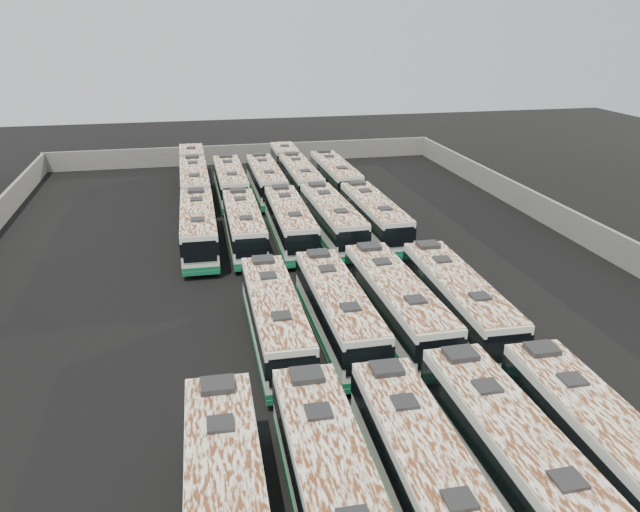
{
  "coord_description": "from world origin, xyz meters",
  "views": [
    {
      "loc": [
        -6.71,
        -36.98,
        16.39
      ],
      "look_at": [
        1.32,
        0.38,
        1.6
      ],
      "focal_mm": 35.0,
      "sensor_mm": 36.0,
      "label": 1
    }
  ],
  "objects_px": {
    "bus_front_far_right": "(607,452)",
    "bus_back_far_right": "(335,176)",
    "bus_front_center": "(426,480)",
    "bus_back_center": "(266,180)",
    "bus_front_right": "(518,463)",
    "bus_midback_far_left": "(198,228)",
    "bus_midfront_right": "(396,304)",
    "bus_midback_right": "(332,219)",
    "bus_back_left": "(230,182)",
    "bus_midback_far_right": "(374,217)",
    "bus_back_far_left": "(194,176)",
    "bus_midfront_left": "(275,319)",
    "bus_midback_left": "(244,226)",
    "bus_front_left": "(334,496)",
    "bus_back_right": "(295,172)",
    "bus_midfront_center": "(338,311)",
    "bus_midfront_far_right": "(458,301)",
    "bus_midback_center": "(290,222)",
    "bus_front_far_left": "(227,512)"
  },
  "relations": [
    {
      "from": "bus_front_far_right",
      "to": "bus_back_far_right",
      "type": "height_order",
      "value": "bus_back_far_right"
    },
    {
      "from": "bus_front_center",
      "to": "bus_back_center",
      "type": "height_order",
      "value": "bus_back_center"
    },
    {
      "from": "bus_front_right",
      "to": "bus_midback_far_left",
      "type": "relative_size",
      "value": 1.01
    },
    {
      "from": "bus_midfront_right",
      "to": "bus_midback_right",
      "type": "xyz_separation_m",
      "value": [
        0.02,
        15.46,
        -0.02
      ]
    },
    {
      "from": "bus_midback_far_left",
      "to": "bus_back_left",
      "type": "relative_size",
      "value": 1.01
    },
    {
      "from": "bus_midback_far_right",
      "to": "bus_back_far_left",
      "type": "bearing_deg",
      "value": 128.9
    },
    {
      "from": "bus_midfront_right",
      "to": "bus_midfront_left",
      "type": "bearing_deg",
      "value": -179.2
    },
    {
      "from": "bus_midback_right",
      "to": "bus_midback_far_right",
      "type": "bearing_deg",
      "value": -0.08
    },
    {
      "from": "bus_midback_left",
      "to": "bus_back_far_right",
      "type": "xyz_separation_m",
      "value": [
        10.21,
        13.29,
        0.05
      ]
    },
    {
      "from": "bus_midback_right",
      "to": "bus_midback_far_left",
      "type": "bearing_deg",
      "value": 177.97
    },
    {
      "from": "bus_front_left",
      "to": "bus_midback_far_left",
      "type": "height_order",
      "value": "bus_front_left"
    },
    {
      "from": "bus_front_right",
      "to": "bus_back_right",
      "type": "bearing_deg",
      "value": 89.29
    },
    {
      "from": "bus_midfront_center",
      "to": "bus_back_center",
      "type": "relative_size",
      "value": 0.99
    },
    {
      "from": "bus_front_right",
      "to": "bus_back_far_left",
      "type": "height_order",
      "value": "bus_front_right"
    },
    {
      "from": "bus_front_far_right",
      "to": "bus_midfront_center",
      "type": "distance_m",
      "value": 14.89
    },
    {
      "from": "bus_midfront_left",
      "to": "bus_midback_left",
      "type": "bearing_deg",
      "value": 90.76
    },
    {
      "from": "bus_front_center",
      "to": "bus_front_far_right",
      "type": "height_order",
      "value": "bus_front_far_right"
    },
    {
      "from": "bus_midfront_far_right",
      "to": "bus_back_far_right",
      "type": "distance_m",
      "value": 29.04
    },
    {
      "from": "bus_midfront_right",
      "to": "bus_back_left",
      "type": "bearing_deg",
      "value": 102.23
    },
    {
      "from": "bus_midfront_far_right",
      "to": "bus_front_far_right",
      "type": "bearing_deg",
      "value": -88.65
    },
    {
      "from": "bus_midfront_left",
      "to": "bus_back_far_right",
      "type": "xyz_separation_m",
      "value": [
        10.13,
        29.0,
        0.05
      ]
    },
    {
      "from": "bus_midfront_far_right",
      "to": "bus_midback_center",
      "type": "height_order",
      "value": "bus_midfront_far_right"
    },
    {
      "from": "bus_midfront_center",
      "to": "bus_back_right",
      "type": "xyz_separation_m",
      "value": [
        3.26,
        31.73,
        -0.01
      ]
    },
    {
      "from": "bus_front_far_left",
      "to": "bus_front_right",
      "type": "xyz_separation_m",
      "value": [
        10.18,
        0.19,
        0.01
      ]
    },
    {
      "from": "bus_back_far_left",
      "to": "bus_midback_far_right",
      "type": "bearing_deg",
      "value": -50.47
    },
    {
      "from": "bus_midfront_right",
      "to": "bus_midback_right",
      "type": "distance_m",
      "value": 15.46
    },
    {
      "from": "bus_midfront_far_right",
      "to": "bus_midback_right",
      "type": "relative_size",
      "value": 1.0
    },
    {
      "from": "bus_front_far_right",
      "to": "bus_midfront_far_right",
      "type": "distance_m",
      "value": 13.01
    },
    {
      "from": "bus_front_far_left",
      "to": "bus_midback_left",
      "type": "bearing_deg",
      "value": 84.58
    },
    {
      "from": "bus_midback_center",
      "to": "bus_back_right",
      "type": "bearing_deg",
      "value": 79.57
    },
    {
      "from": "bus_back_far_left",
      "to": "bus_midback_left",
      "type": "bearing_deg",
      "value": -78.68
    },
    {
      "from": "bus_midback_right",
      "to": "bus_front_center",
      "type": "bearing_deg",
      "value": -98.21
    },
    {
      "from": "bus_front_far_left",
      "to": "bus_front_left",
      "type": "distance_m",
      "value": 3.49
    },
    {
      "from": "bus_front_left",
      "to": "bus_front_right",
      "type": "relative_size",
      "value": 0.99
    },
    {
      "from": "bus_midback_left",
      "to": "bus_back_center",
      "type": "height_order",
      "value": "bus_back_center"
    },
    {
      "from": "bus_midfront_left",
      "to": "bus_back_far_right",
      "type": "relative_size",
      "value": 0.97
    },
    {
      "from": "bus_front_left",
      "to": "bus_back_far_left",
      "type": "relative_size",
      "value": 0.64
    },
    {
      "from": "bus_midback_right",
      "to": "bus_midfront_left",
      "type": "bearing_deg",
      "value": -114.6
    },
    {
      "from": "bus_front_right",
      "to": "bus_midback_far_left",
      "type": "bearing_deg",
      "value": 108.68
    },
    {
      "from": "bus_midback_left",
      "to": "bus_midback_right",
      "type": "relative_size",
      "value": 0.97
    },
    {
      "from": "bus_back_left",
      "to": "bus_back_center",
      "type": "relative_size",
      "value": 1.01
    },
    {
      "from": "bus_back_far_left",
      "to": "bus_back_far_right",
      "type": "relative_size",
      "value": 1.57
    },
    {
      "from": "bus_midback_left",
      "to": "bus_midfront_far_right",
      "type": "bearing_deg",
      "value": -56.36
    },
    {
      "from": "bus_midfront_far_right",
      "to": "bus_back_left",
      "type": "relative_size",
      "value": 1.01
    },
    {
      "from": "bus_midfront_left",
      "to": "bus_midback_right",
      "type": "height_order",
      "value": "bus_midback_right"
    },
    {
      "from": "bus_midfront_left",
      "to": "bus_front_right",
      "type": "bearing_deg",
      "value": -62.07
    },
    {
      "from": "bus_front_right",
      "to": "bus_back_right",
      "type": "xyz_separation_m",
      "value": [
        -0.07,
        44.9,
        -0.07
      ]
    },
    {
      "from": "bus_front_far_left",
      "to": "bus_midfront_right",
      "type": "distance_m",
      "value": 16.77
    },
    {
      "from": "bus_front_far_right",
      "to": "bus_front_center",
      "type": "bearing_deg",
      "value": -179.02
    },
    {
      "from": "bus_midback_left",
      "to": "bus_back_far_right",
      "type": "distance_m",
      "value": 16.76
    }
  ]
}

